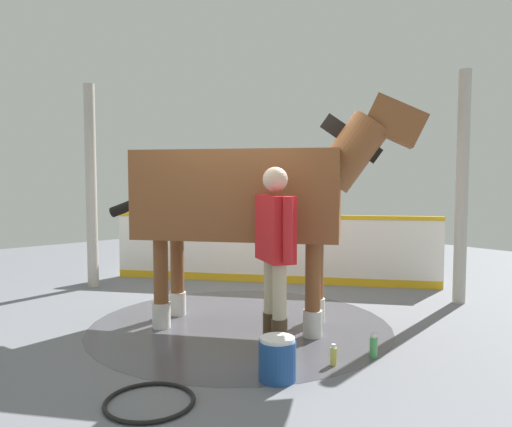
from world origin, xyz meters
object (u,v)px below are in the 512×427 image
(bottle_spray, at_px, (374,346))
(horse, at_px, (250,196))
(handler, at_px, (275,245))
(wash_bucket, at_px, (277,359))
(hose_coil, at_px, (150,401))
(bottle_shampoo, at_px, (333,356))

(bottle_spray, bearing_deg, horse, -171.60)
(horse, xyz_separation_m, handler, (0.79, -0.35, -0.42))
(handler, distance_m, wash_bucket, 1.07)
(wash_bucket, distance_m, hose_coil, 1.05)
(wash_bucket, bearing_deg, hose_coil, -106.75)
(wash_bucket, distance_m, bottle_shampoo, 0.60)
(bottle_spray, distance_m, hose_coil, 2.08)
(horse, bearing_deg, bottle_spray, -29.78)
(bottle_spray, height_order, hose_coil, bottle_spray)
(horse, distance_m, handler, 0.96)
(horse, height_order, hose_coil, horse)
(wash_bucket, xyz_separation_m, bottle_spray, (0.21, 1.01, -0.07))
(bottle_shampoo, bearing_deg, horse, 171.67)
(hose_coil, bearing_deg, bottle_spray, 75.66)
(handler, relative_size, wash_bucket, 4.92)
(bottle_spray, bearing_deg, hose_coil, -104.34)
(horse, height_order, bottle_shampoo, horse)
(handler, xyz_separation_m, hose_coil, (0.20, -1.43, -1.00))
(wash_bucket, bearing_deg, bottle_spray, 78.08)
(bottle_shampoo, xyz_separation_m, bottle_spray, (0.12, 0.42, 0.02))
(bottle_shampoo, bearing_deg, wash_bucket, -99.12)
(horse, height_order, handler, horse)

